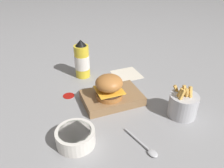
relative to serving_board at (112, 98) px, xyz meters
The scene contains 9 objects.
ground_plane 0.05m from the serving_board, 46.15° to the right, with size 6.00×6.00×0.00m, color gray.
serving_board is the anchor object (origin of this frame).
burger 0.07m from the serving_board, 37.30° to the left, with size 0.11×0.11×0.10m.
ketchup_bottle 0.28m from the serving_board, 78.01° to the right, with size 0.07×0.07×0.20m.
fries_basket 0.29m from the serving_board, 140.17° to the left, with size 0.11×0.11×0.13m.
side_bowl 0.27m from the serving_board, 41.98° to the left, with size 0.13×0.13×0.05m.
spoon 0.29m from the serving_board, 91.39° to the left, with size 0.06×0.15×0.01m.
ketchup_puddle 0.20m from the serving_board, 33.31° to the right, with size 0.05×0.05×0.00m.
parchment_square 0.25m from the serving_board, 129.02° to the right, with size 0.14×0.14×0.00m.
Camera 1 is at (0.25, 0.75, 0.55)m, focal length 35.00 mm.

